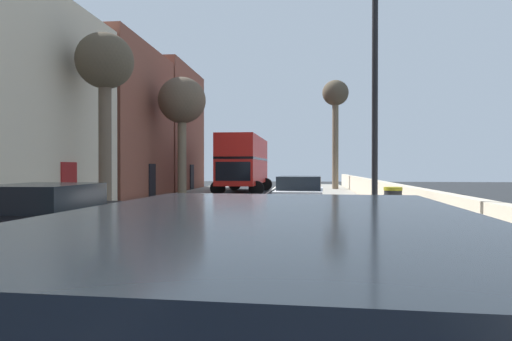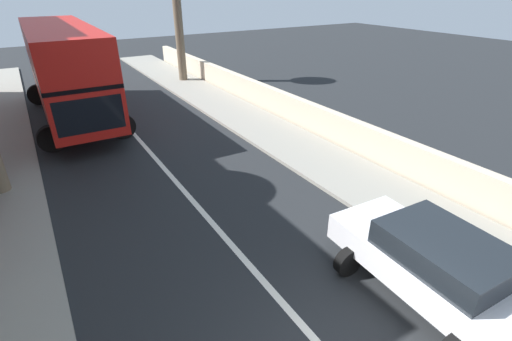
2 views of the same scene
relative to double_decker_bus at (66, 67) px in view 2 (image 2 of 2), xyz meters
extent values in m
cube|color=red|center=(0.00, 0.01, -0.80)|extent=(2.56, 10.23, 1.70)
cube|color=black|center=(0.00, 0.01, 0.13)|extent=(2.58, 10.13, 0.16)
cube|color=red|center=(0.00, 0.01, 0.96)|extent=(2.56, 10.23, 1.50)
cube|color=black|center=(-0.03, -5.08, -0.72)|extent=(2.20, 0.07, 1.19)
cylinder|color=black|center=(1.26, -3.47, -1.85)|extent=(1.00, 0.31, 1.00)
cylinder|color=black|center=(-1.30, -3.46, -1.85)|extent=(1.00, 0.31, 1.00)
cylinder|color=black|center=(1.30, 3.47, -1.85)|extent=(1.00, 0.31, 1.00)
cylinder|color=black|center=(-1.26, 3.49, -1.85)|extent=(1.00, 0.31, 1.00)
cube|color=silver|center=(4.20, -15.28, -1.58)|extent=(1.89, 4.08, 0.58)
cube|color=black|center=(4.19, -15.48, -1.04)|extent=(1.67, 2.27, 0.50)
cylinder|color=black|center=(3.38, -14.00, -2.03)|extent=(0.65, 0.25, 0.64)
cylinder|color=black|center=(5.13, -14.08, -2.03)|extent=(0.65, 0.25, 0.64)
cylinder|color=brown|center=(6.90, 4.30, 1.46)|extent=(0.51, 0.51, 7.39)
camera|label=1|loc=(4.34, -32.39, -0.44)|focal=31.27mm
camera|label=2|loc=(-1.55, -18.26, 3.31)|focal=26.12mm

